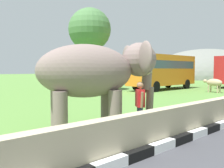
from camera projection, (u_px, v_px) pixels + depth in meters
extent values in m
cube|color=white|center=(110.00, 165.00, 5.02)|extent=(0.90, 0.20, 0.24)
cube|color=black|center=(139.00, 155.00, 5.63)|extent=(0.90, 0.20, 0.24)
cube|color=white|center=(162.00, 146.00, 6.24)|extent=(0.90, 0.20, 0.24)
cube|color=black|center=(181.00, 139.00, 6.86)|extent=(0.90, 0.20, 0.24)
cube|color=white|center=(198.00, 134.00, 7.47)|extent=(0.90, 0.20, 0.24)
cube|color=black|center=(211.00, 129.00, 8.08)|extent=(0.90, 0.20, 0.24)
cube|color=white|center=(223.00, 125.00, 8.69)|extent=(0.90, 0.20, 0.24)
cube|color=tan|center=(132.00, 135.00, 5.90)|extent=(28.00, 0.36, 1.00)
cylinder|color=gray|center=(107.00, 108.00, 8.62)|extent=(0.44, 0.44, 1.42)
cylinder|color=gray|center=(115.00, 112.00, 7.76)|extent=(0.44, 0.44, 1.42)
cylinder|color=gray|center=(58.00, 111.00, 8.11)|extent=(0.44, 0.44, 1.42)
cylinder|color=gray|center=(60.00, 115.00, 7.25)|extent=(0.44, 0.44, 1.42)
ellipsoid|color=gray|center=(85.00, 71.00, 7.86)|extent=(3.49, 2.77, 1.70)
sphere|color=gray|center=(139.00, 60.00, 8.40)|extent=(1.16, 1.16, 1.16)
ellipsoid|color=#D84C8C|center=(147.00, 55.00, 8.48)|extent=(0.60, 0.73, 0.44)
ellipsoid|color=gray|center=(127.00, 59.00, 9.10)|extent=(0.60, 0.92, 1.00)
ellipsoid|color=gray|center=(145.00, 57.00, 7.61)|extent=(0.60, 0.92, 1.00)
cylinder|color=gray|center=(147.00, 76.00, 8.52)|extent=(0.49, 0.54, 0.98)
cylinder|color=gray|center=(150.00, 98.00, 8.60)|extent=(0.37, 0.40, 0.82)
cone|color=beige|center=(142.00, 73.00, 8.76)|extent=(0.37, 0.57, 0.22)
cone|color=beige|center=(149.00, 73.00, 8.23)|extent=(0.37, 0.57, 0.22)
cylinder|color=navy|center=(139.00, 118.00, 8.35)|extent=(0.15, 0.15, 0.82)
cylinder|color=navy|center=(141.00, 119.00, 8.15)|extent=(0.15, 0.15, 0.82)
cube|color=red|center=(140.00, 98.00, 8.21)|extent=(0.43, 0.47, 0.58)
cylinder|color=#9E7251|center=(138.00, 98.00, 8.47)|extent=(0.15, 0.16, 0.53)
cylinder|color=#9E7251|center=(142.00, 100.00, 7.96)|extent=(0.16, 0.18, 0.53)
sphere|color=#9E7251|center=(140.00, 85.00, 8.18)|extent=(0.23, 0.23, 0.23)
cube|color=orange|center=(163.00, 70.00, 25.16)|extent=(8.58, 2.60, 3.00)
cube|color=#3F5160|center=(163.00, 65.00, 25.13)|extent=(7.90, 2.64, 0.76)
cylinder|color=black|center=(168.00, 83.00, 27.96)|extent=(1.00, 0.31, 1.00)
cylinder|color=black|center=(187.00, 84.00, 26.30)|extent=(1.00, 0.31, 1.00)
cylinder|color=black|center=(137.00, 85.00, 24.20)|extent=(1.00, 0.31, 1.00)
cylinder|color=black|center=(156.00, 87.00, 22.54)|extent=(1.00, 0.31, 1.00)
cylinder|color=black|center=(219.00, 83.00, 28.05)|extent=(1.03, 0.45, 1.00)
cylinder|color=tan|center=(208.00, 89.00, 22.26)|extent=(0.12, 0.12, 0.65)
cylinder|color=tan|center=(211.00, 89.00, 22.47)|extent=(0.12, 0.12, 0.65)
cylinder|color=tan|center=(218.00, 89.00, 21.52)|extent=(0.12, 0.12, 0.65)
cylinder|color=tan|center=(220.00, 89.00, 21.72)|extent=(0.12, 0.12, 0.65)
ellipsoid|color=tan|center=(214.00, 83.00, 21.96)|extent=(0.81, 1.57, 0.66)
ellipsoid|color=tan|center=(205.00, 81.00, 22.72)|extent=(0.32, 0.43, 0.32)
cylinder|color=brown|center=(90.00, 66.00, 24.05)|extent=(0.36, 0.36, 4.81)
sphere|color=#477340|center=(90.00, 29.00, 23.84)|extent=(4.11, 4.11, 4.11)
ellipsoid|color=slate|center=(206.00, 78.00, 59.62)|extent=(32.22, 25.77, 13.87)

